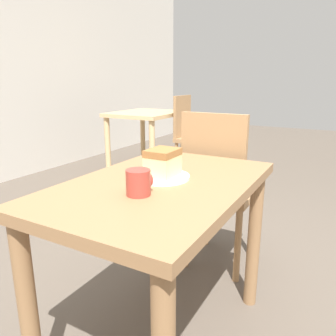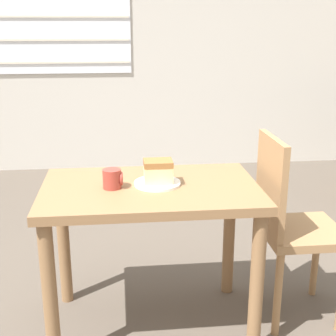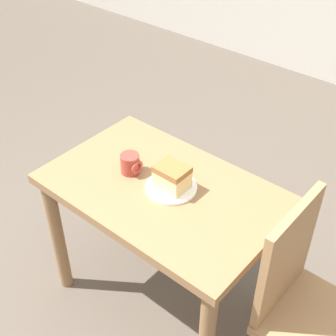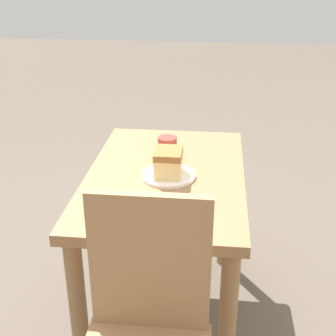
{
  "view_description": "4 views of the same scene",
  "coord_description": "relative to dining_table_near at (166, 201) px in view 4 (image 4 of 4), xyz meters",
  "views": [
    {
      "loc": [
        -0.94,
        -0.2,
        1.07
      ],
      "look_at": [
        0.08,
        0.37,
        0.75
      ],
      "focal_mm": 35.0,
      "sensor_mm": 36.0,
      "label": 1
    },
    {
      "loc": [
        -0.07,
        -1.55,
        1.39
      ],
      "look_at": [
        0.14,
        0.44,
        0.77
      ],
      "focal_mm": 50.0,
      "sensor_mm": 36.0,
      "label": 2
    },
    {
      "loc": [
        0.99,
        -0.69,
        1.92
      ],
      "look_at": [
        0.07,
        0.4,
        0.8
      ],
      "focal_mm": 50.0,
      "sensor_mm": 36.0,
      "label": 3
    },
    {
      "loc": [
        1.68,
        0.57,
        1.49
      ],
      "look_at": [
        0.12,
        0.4,
        0.76
      ],
      "focal_mm": 50.0,
      "sensor_mm": 36.0,
      "label": 4
    }
  ],
  "objects": [
    {
      "name": "cake_slice",
      "position": [
        0.04,
        0.02,
        0.19
      ],
      "size": [
        0.13,
        0.1,
        0.1
      ],
      "color": "#E5CC89",
      "rests_on": "plate"
    },
    {
      "name": "ground_plane",
      "position": [
        -0.06,
        -0.38,
        -0.58
      ],
      "size": [
        14.0,
        14.0,
        0.0
      ],
      "primitive_type": "plane",
      "color": "brown"
    },
    {
      "name": "dining_table_near",
      "position": [
        0.0,
        0.0,
        0.0
      ],
      "size": [
        0.95,
        0.61,
        0.71
      ],
      "color": "olive",
      "rests_on": "ground_plane"
    },
    {
      "name": "plate",
      "position": [
        0.03,
        0.01,
        0.13
      ],
      "size": [
        0.21,
        0.21,
        0.01
      ],
      "color": "white",
      "rests_on": "dining_table_near"
    },
    {
      "name": "coffee_mug",
      "position": [
        -0.16,
        -0.01,
        0.17
      ],
      "size": [
        0.09,
        0.08,
        0.08
      ],
      "color": "#9E382D",
      "rests_on": "dining_table_near"
    }
  ]
}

